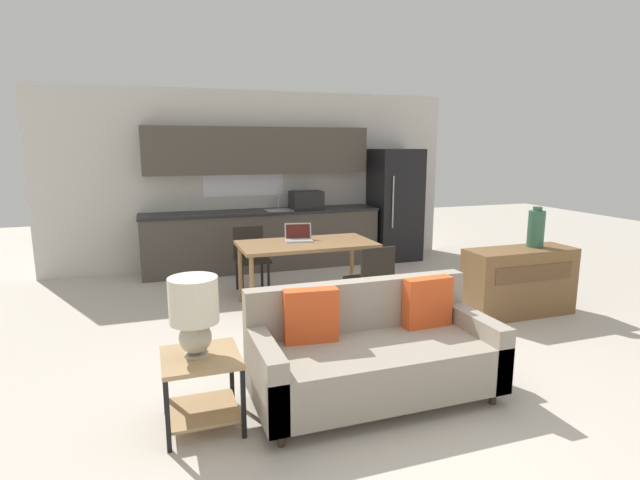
{
  "coord_description": "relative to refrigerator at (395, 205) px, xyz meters",
  "views": [
    {
      "loc": [
        -1.64,
        -3.13,
        1.89
      ],
      "look_at": [
        -0.04,
        1.5,
        0.95
      ],
      "focal_mm": 28.0,
      "sensor_mm": 36.0,
      "label": 1
    }
  ],
  "objects": [
    {
      "name": "dining_chair_near_right",
      "position": [
        -1.62,
        -2.61,
        -0.44
      ],
      "size": [
        0.45,
        0.45,
        0.83
      ],
      "rotation": [
        0.0,
        0.0,
        3.23
      ],
      "color": "black",
      "rests_on": "ground_plane"
    },
    {
      "name": "vase",
      "position": [
        0.23,
        -2.95,
        0.06
      ],
      "size": [
        0.18,
        0.18,
        0.45
      ],
      "color": "#336047",
      "rests_on": "credenza"
    },
    {
      "name": "kitchen_counter",
      "position": [
        -2.21,
        0.09,
        -0.07
      ],
      "size": [
        3.61,
        0.65,
        2.15
      ],
      "color": "#4C443D",
      "rests_on": "ground_plane"
    },
    {
      "name": "wall_back",
      "position": [
        -2.22,
        0.39,
        0.44
      ],
      "size": [
        6.4,
        0.07,
        2.7
      ],
      "color": "silver",
      "rests_on": "ground_plane"
    },
    {
      "name": "ground_plane",
      "position": [
        -2.22,
        -4.24,
        -0.91
      ],
      "size": [
        20.0,
        20.0,
        0.0
      ],
      "primitive_type": "plane",
      "color": "beige"
    },
    {
      "name": "dining_chair_far_left",
      "position": [
        -2.64,
        -1.08,
        -0.44
      ],
      "size": [
        0.43,
        0.43,
        0.83
      ],
      "rotation": [
        0.0,
        0.0,
        0.03
      ],
      "color": "black",
      "rests_on": "ground_plane"
    },
    {
      "name": "couch",
      "position": [
        -2.34,
        -4.16,
        -0.56
      ],
      "size": [
        1.81,
        0.8,
        0.85
      ],
      "color": "#3D2D1E",
      "rests_on": "ground_plane"
    },
    {
      "name": "dining_table",
      "position": [
        -2.13,
        -1.89,
        -0.22
      ],
      "size": [
        1.58,
        0.82,
        0.76
      ],
      "color": "olive",
      "rests_on": "ground_plane"
    },
    {
      "name": "side_table",
      "position": [
        -3.59,
        -4.16,
        -0.57
      ],
      "size": [
        0.51,
        0.51,
        0.51
      ],
      "color": "tan",
      "rests_on": "ground_plane"
    },
    {
      "name": "credenza",
      "position": [
        0.02,
        -2.99,
        -0.53
      ],
      "size": [
        1.26,
        0.46,
        0.75
      ],
      "color": "brown",
      "rests_on": "ground_plane"
    },
    {
      "name": "table_lamp",
      "position": [
        -3.62,
        -4.15,
        -0.08
      ],
      "size": [
        0.32,
        0.32,
        0.54
      ],
      "color": "#B2A893",
      "rests_on": "side_table"
    },
    {
      "name": "refrigerator",
      "position": [
        0.0,
        0.0,
        0.0
      ],
      "size": [
        0.74,
        0.72,
        1.82
      ],
      "color": "black",
      "rests_on": "ground_plane"
    },
    {
      "name": "laptop",
      "position": [
        -2.18,
        -1.73,
        -0.1
      ],
      "size": [
        0.36,
        0.31,
        0.2
      ],
      "rotation": [
        0.0,
        0.0,
        -0.19
      ],
      "color": "#B7BABC",
      "rests_on": "dining_table"
    }
  ]
}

